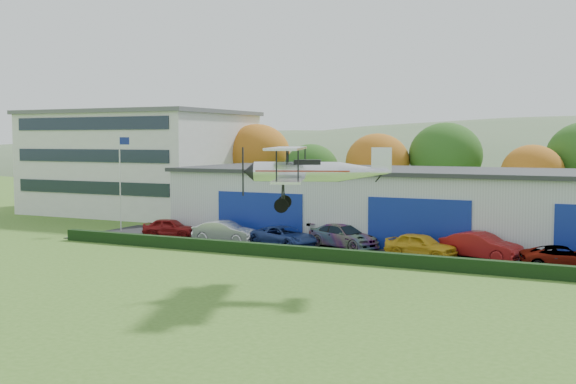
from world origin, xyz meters
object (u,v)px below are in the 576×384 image
at_px(car_0, 170,228).
at_px(biplane, 309,170).
at_px(car_1, 225,232).
at_px(hangar, 440,205).
at_px(flagpole, 121,173).
at_px(car_2, 284,237).
at_px(office_block, 141,162).
at_px(car_4, 421,245).
at_px(car_5, 481,246).
at_px(car_3, 343,236).
at_px(car_6, 564,258).

height_order(car_0, biplane, biplane).
relative_size(car_1, biplane, 0.56).
height_order(hangar, car_1, hangar).
distance_m(car_1, biplane, 17.17).
height_order(flagpole, car_2, flagpole).
bearing_deg(office_block, car_4, -24.38).
bearing_deg(car_0, flagpole, 64.68).
height_order(car_5, biplane, biplane).
bearing_deg(biplane, hangar, 62.78).
height_order(car_1, car_5, car_5).
distance_m(car_3, car_6, 14.62).
bearing_deg(car_2, car_1, 108.83).
xyz_separation_m(hangar, flagpole, (-24.88, -5.98, 2.13)).
bearing_deg(flagpole, car_0, -13.74).
height_order(car_2, biplane, biplane).
height_order(office_block, car_4, office_block).
bearing_deg(office_block, hangar, -12.01).
distance_m(car_2, car_6, 18.24).
bearing_deg(office_block, car_6, -20.17).
bearing_deg(car_0, biplane, -136.55).
distance_m(hangar, car_2, 12.18).
distance_m(car_3, car_4, 6.30).
distance_m(flagpole, car_0, 7.24).
distance_m(hangar, car_5, 8.64).
height_order(car_0, car_2, car_0).
relative_size(hangar, car_6, 8.46).
distance_m(flagpole, biplane, 26.59).
bearing_deg(car_0, office_block, 32.49).
bearing_deg(hangar, car_6, -42.53).
relative_size(car_0, car_6, 0.87).
bearing_deg(office_block, biplane, -40.35).
height_order(office_block, car_0, office_block).
bearing_deg(hangar, biplane, -95.72).
bearing_deg(car_2, car_4, -72.71).
xyz_separation_m(flagpole, biplane, (22.94, -13.39, 1.21)).
height_order(car_0, car_1, car_1).
relative_size(car_4, biplane, 0.54).
distance_m(car_0, car_3, 13.89).
relative_size(car_2, car_5, 1.00).
xyz_separation_m(flagpole, car_1, (11.11, -2.07, -3.96)).
bearing_deg(car_5, car_6, -87.98).
bearing_deg(car_3, car_4, -88.82).
height_order(car_2, car_6, car_2).
bearing_deg(car_1, biplane, -136.27).
bearing_deg(car_3, flagpole, 107.78).
distance_m(hangar, car_3, 8.42).
relative_size(hangar, flagpole, 5.08).
bearing_deg(car_5, flagpole, 104.01).
bearing_deg(office_block, car_1, -38.09).
xyz_separation_m(car_5, car_6, (4.92, -1.27, -0.17)).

